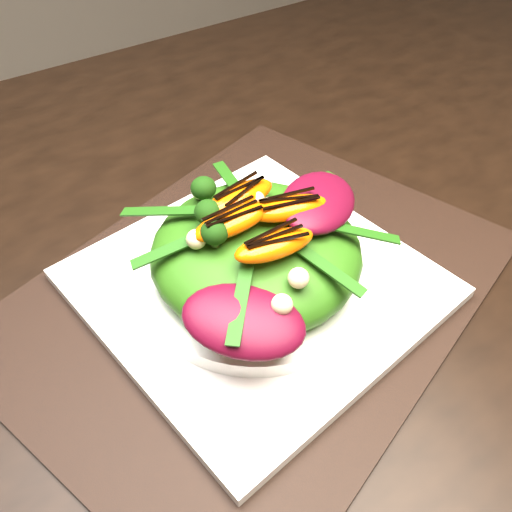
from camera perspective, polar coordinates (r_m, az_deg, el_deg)
floor at (r=1.31m, az=7.75°, el=-17.12°), size 4.00×4.00×0.01m
dining_table at (r=0.75m, az=13.17°, el=10.47°), size 1.60×0.90×0.75m
placemat at (r=0.52m, az=0.00°, el=-3.43°), size 0.55×0.48×0.00m
plate_base at (r=0.52m, az=-0.00°, el=-2.88°), size 0.32×0.32×0.01m
salad_bowl at (r=0.51m, az=0.00°, el=-1.85°), size 0.27×0.27×0.02m
lettuce_mound at (r=0.49m, az=0.00°, el=0.45°), size 0.20×0.20×0.06m
radicchio_leaf at (r=0.49m, az=6.61°, el=5.70°), size 0.11×0.10×0.02m
orange_segment at (r=0.46m, az=-1.39°, el=4.89°), size 0.08×0.05×0.02m
broccoli_floret at (r=0.45m, az=-8.49°, el=2.60°), size 0.04×0.04×0.03m
macadamia_nut at (r=0.45m, az=5.70°, el=1.56°), size 0.02×0.02×0.02m
balsamic_drizzle at (r=0.46m, az=-1.41°, el=5.86°), size 0.05×0.02×0.00m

